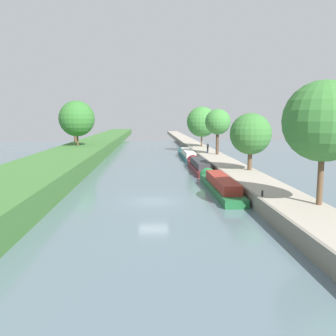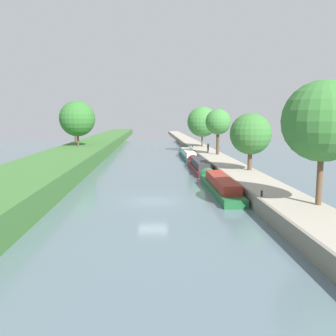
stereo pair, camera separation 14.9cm
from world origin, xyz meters
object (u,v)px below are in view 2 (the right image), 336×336
(narrowboat_green, at_px, (219,184))
(narrowboat_maroon, at_px, (199,165))
(mooring_bollard_far, at_px, (192,146))
(narrowboat_teal, at_px, (187,154))
(mooring_bollard_near, at_px, (262,193))
(person_walking, at_px, (208,148))

(narrowboat_green, relative_size, narrowboat_maroon, 1.03)
(narrowboat_green, relative_size, mooring_bollard_far, 32.60)
(narrowboat_maroon, bearing_deg, mooring_bollard_far, 85.65)
(narrowboat_teal, bearing_deg, mooring_bollard_near, -87.22)
(narrowboat_green, bearing_deg, person_walking, 83.33)
(mooring_bollard_far, bearing_deg, person_walking, -83.22)
(narrowboat_maroon, height_order, mooring_bollard_far, mooring_bollard_far)
(narrowboat_teal, height_order, person_walking, person_walking)
(narrowboat_maroon, xyz_separation_m, person_walking, (3.12, 12.05, 1.41))
(mooring_bollard_far, bearing_deg, narrowboat_teal, -102.82)
(narrowboat_green, xyz_separation_m, narrowboat_teal, (-0.06, 29.90, -0.04))
(narrowboat_green, xyz_separation_m, mooring_bollard_near, (1.77, -7.84, 0.73))
(mooring_bollard_near, bearing_deg, narrowboat_green, 102.72)
(mooring_bollard_far, bearing_deg, narrowboat_green, -92.67)
(narrowboat_green, bearing_deg, mooring_bollard_far, 87.33)
(mooring_bollard_near, xyz_separation_m, mooring_bollard_far, (0.00, 45.80, 0.00))
(narrowboat_maroon, height_order, narrowboat_teal, narrowboat_maroon)
(narrowboat_maroon, height_order, person_walking, person_walking)
(narrowboat_green, relative_size, mooring_bollard_near, 32.60)
(person_walking, bearing_deg, narrowboat_green, -96.67)
(narrowboat_maroon, distance_m, narrowboat_teal, 15.30)
(narrowboat_green, height_order, narrowboat_maroon, narrowboat_green)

